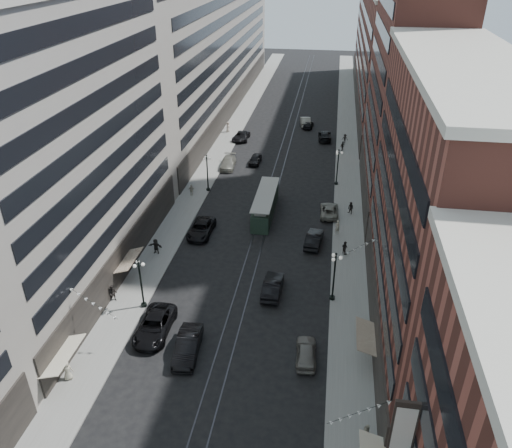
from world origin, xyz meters
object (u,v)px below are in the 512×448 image
Objects in this scene: car_2 at (155,326)px; pedestrian_2 at (113,293)px; car_9 at (243,136)px; car_12 at (325,135)px; lamppost_sw_far at (141,282)px; car_7 at (201,229)px; car_11 at (329,210)px; car_extra_0 at (241,136)px; car_8 at (228,163)px; pedestrian_8 at (337,227)px; car_extra_2 at (273,286)px; pedestrian_1 at (67,370)px; pedestrian_5 at (156,246)px; pedestrian_7 at (345,247)px; lamppost_se_far at (334,275)px; pedestrian_extra_1 at (228,127)px; pedestrian_extra_0 at (351,208)px; car_10 at (314,239)px; pedestrian_4 at (366,435)px; car_14 at (305,121)px; lamppost_se_mid at (338,166)px; car_13 at (255,159)px; car_5 at (188,346)px; pedestrian_extra_2 at (343,146)px; pedestrian_9 at (345,139)px; car_4 at (306,352)px; pedestrian_6 at (192,190)px; lamppost_sw_mid at (207,172)px; car_extra_1 at (308,124)px.

pedestrian_2 is (-5.62, 3.81, 0.20)m from car_2.
car_9 is 15.04m from car_12.
lamppost_sw_far is 15.09m from car_7.
car_11 is 0.98× the size of car_extra_0.
car_8 is 25.86m from pedestrian_8.
car_extra_2 reaches higher than car_8.
pedestrian_1 is 19.61m from pedestrian_5.
lamppost_sw_far is 3.47× the size of pedestrian_7.
car_2 is at bearing -91.93° from car_8.
pedestrian_8 is at bearing -67.80° from car_9.
car_12 is at bearing -117.32° from pedestrian_8.
pedestrian_extra_1 is (-20.79, 48.93, -1.97)m from lamppost_se_far.
pedestrian_2 is 54.87m from car_12.
car_10 is at bearing -77.24° from pedestrian_extra_0.
pedestrian_4 is 0.34× the size of car_12.
car_12 is at bearing -93.60° from car_extra_2.
pedestrian_8 reaches higher than car_14.
car_extra_2 is at bearing 0.66° from pedestrian_2.
car_13 is (-13.26, 6.46, -2.38)m from lamppost_se_mid.
lamppost_se_far is 2.96× the size of pedestrian_8.
lamppost_sw_far is 1.00× the size of car_12.
car_7 is 38.43m from pedestrian_extra_1.
pedestrian_5 is at bearing 113.43° from car_5.
lamppost_sw_far is 53.02m from pedestrian_extra_1.
car_5 is 55.07m from car_extra_0.
pedestrian_extra_2 is (19.24, 46.25, -2.12)m from lamppost_sw_far.
car_7 is 1.06× the size of car_8.
lamppost_sw_far is 60.71m from car_14.
lamppost_sw_far is 3.40× the size of pedestrian_9.
car_4 is at bearing -72.72° from car_13.
car_4 is 2.64× the size of pedestrian_6.
lamppost_sw_far is at bearing 69.70° from car_12.
car_13 is at bearing 82.66° from pedestrian_5.
pedestrian_4 reaches higher than pedestrian_5.
car_extra_0 is (-16.80, 26.94, 0.02)m from car_11.
car_9 is at bearing 71.46° from pedestrian_2.
car_2 is 1.47× the size of car_9.
pedestrian_2 reaches higher than car_8.
car_11 is 0.94× the size of car_14.
lamppost_sw_mid is 12.78m from car_13.
car_2 is 23.73m from pedestrian_7.
car_8 is at bearing 88.28° from lamppost_sw_far.
car_extra_0 is 0.99× the size of car_extra_2.
pedestrian_1 is 0.96× the size of pedestrian_extra_1.
pedestrian_9 is at bearing -123.44° from pedestrian_8.
pedestrian_6 is 24.39m from car_extra_0.
car_extra_1 is (11.52, 21.96, -0.06)m from car_8.
car_8 is 4.65m from car_13.
pedestrian_extra_2 reaches higher than car_5.
car_11 is (-0.80, -9.71, -2.40)m from lamppost_se_mid.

